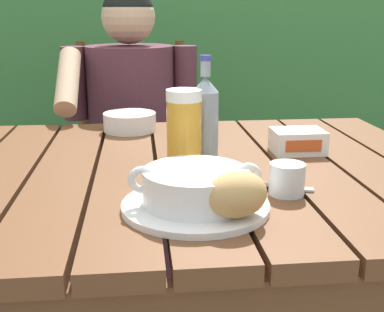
# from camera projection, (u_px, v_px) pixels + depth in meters

# --- Properties ---
(dining_table) EXTENTS (1.24, 0.96, 0.75)m
(dining_table) POSITION_uv_depth(u_px,v_px,m) (187.00, 204.00, 1.18)
(dining_table) COLOR brown
(dining_table) RESTS_ON ground_plane
(hedge_backdrop) EXTENTS (3.94, 0.80, 2.27)m
(hedge_backdrop) POSITION_uv_depth(u_px,v_px,m) (150.00, 53.00, 2.76)
(hedge_backdrop) COLOR #387238
(hedge_backdrop) RESTS_ON ground_plane
(chair_near_diner) EXTENTS (0.45, 0.42, 0.97)m
(chair_near_diner) POSITION_uv_depth(u_px,v_px,m) (134.00, 163.00, 2.09)
(chair_near_diner) COLOR brown
(chair_near_diner) RESTS_ON ground_plane
(person_eating) EXTENTS (0.48, 0.47, 1.18)m
(person_eating) POSITION_uv_depth(u_px,v_px,m) (131.00, 123.00, 1.84)
(person_eating) COLOR #512A34
(person_eating) RESTS_ON ground_plane
(serving_plate) EXTENTS (0.27, 0.27, 0.01)m
(serving_plate) POSITION_uv_depth(u_px,v_px,m) (195.00, 206.00, 0.90)
(serving_plate) COLOR white
(serving_plate) RESTS_ON dining_table
(soup_bowl) EXTENTS (0.24, 0.19, 0.07)m
(soup_bowl) POSITION_uv_depth(u_px,v_px,m) (195.00, 185.00, 0.89)
(soup_bowl) COLOR white
(soup_bowl) RESTS_ON serving_plate
(bread_roll) EXTENTS (0.13, 0.11, 0.08)m
(bread_roll) POSITION_uv_depth(u_px,v_px,m) (236.00, 194.00, 0.83)
(bread_roll) COLOR tan
(bread_roll) RESTS_ON serving_plate
(beer_glass) EXTENTS (0.08, 0.08, 0.18)m
(beer_glass) POSITION_uv_depth(u_px,v_px,m) (184.00, 133.00, 1.07)
(beer_glass) COLOR gold
(beer_glass) RESTS_ON dining_table
(beer_bottle) EXTENTS (0.06, 0.06, 0.25)m
(beer_bottle) POSITION_uv_depth(u_px,v_px,m) (205.00, 120.00, 1.13)
(beer_bottle) COLOR gray
(beer_bottle) RESTS_ON dining_table
(water_glass_small) EXTENTS (0.07, 0.07, 0.06)m
(water_glass_small) POSITION_uv_depth(u_px,v_px,m) (287.00, 179.00, 0.97)
(water_glass_small) COLOR silver
(water_glass_small) RESTS_ON dining_table
(butter_tub) EXTENTS (0.13, 0.10, 0.06)m
(butter_tub) POSITION_uv_depth(u_px,v_px,m) (298.00, 141.00, 1.26)
(butter_tub) COLOR white
(butter_tub) RESTS_ON dining_table
(table_knife) EXTENTS (0.15, 0.05, 0.01)m
(table_knife) POSITION_uv_depth(u_px,v_px,m) (268.00, 188.00, 1.00)
(table_knife) COLOR silver
(table_knife) RESTS_ON dining_table
(diner_bowl) EXTENTS (0.15, 0.15, 0.05)m
(diner_bowl) POSITION_uv_depth(u_px,v_px,m) (130.00, 122.00, 1.49)
(diner_bowl) COLOR white
(diner_bowl) RESTS_ON dining_table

